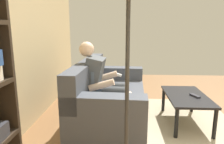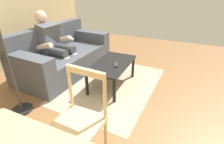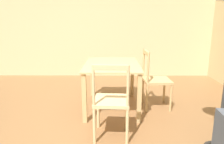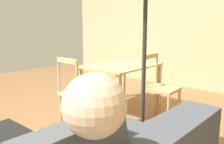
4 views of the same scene
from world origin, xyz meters
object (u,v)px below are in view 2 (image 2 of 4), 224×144
at_px(person_lounging, 54,43).
at_px(coffee_table, 112,66).
at_px(dining_chair_facing_couch, 78,123).
at_px(couch, 63,56).
at_px(tv_remote, 116,65).

xyz_separation_m(person_lounging, coffee_table, (-0.01, -1.20, -0.24)).
height_order(person_lounging, dining_chair_facing_couch, person_lounging).
bearing_deg(couch, coffee_table, -96.53).
xyz_separation_m(tv_remote, dining_chair_facing_couch, (-1.37, -0.22, 0.03)).
relative_size(person_lounging, coffee_table, 1.23).
xyz_separation_m(couch, person_lounging, (-0.12, 0.06, 0.28)).
bearing_deg(couch, dining_chair_facing_couch, -137.20).
bearing_deg(dining_chair_facing_couch, coffee_table, 12.28).
distance_m(person_lounging, coffee_table, 1.22).
relative_size(coffee_table, dining_chair_facing_couch, 1.01).
relative_size(person_lounging, dining_chair_facing_couch, 1.24).
relative_size(couch, dining_chair_facing_couch, 2.08).
xyz_separation_m(person_lounging, tv_remote, (-0.07, -1.29, -0.17)).
bearing_deg(tv_remote, person_lounging, -26.38).
distance_m(couch, person_lounging, 0.31).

